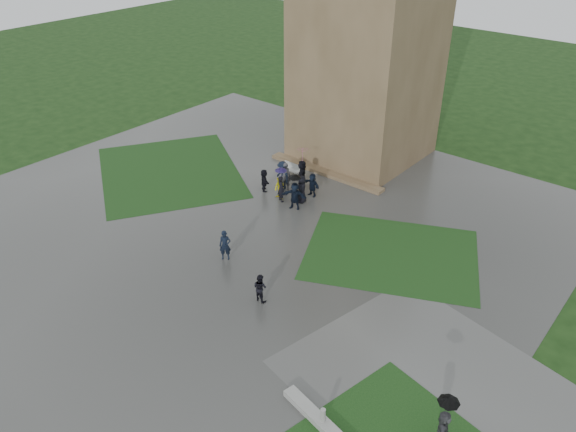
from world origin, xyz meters
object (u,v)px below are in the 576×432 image
Objects in this scene: tower at (369,28)px; pedestrian_path at (444,423)px; pedestrian_mid at (225,245)px; pedestrian_near at (260,287)px; bench at (291,169)px.

pedestrian_path is (15.93, -19.21, -7.92)m from tower.
tower is 10.63× the size of pedestrian_mid.
pedestrian_near is 10.46m from pedestrian_path.
bench is at bearing 143.18° from pedestrian_path.
pedestrian_near is (3.70, -1.37, -0.12)m from pedestrian_mid.
pedestrian_near is (7.33, -11.32, 0.30)m from bench.
bench is 0.85× the size of pedestrian_mid.
tower is 7.84× the size of pedestrian_path.
pedestrian_near is 0.63× the size of pedestrian_path.
pedestrian_mid is 0.74× the size of pedestrian_path.
tower is 26.18m from pedestrian_path.
bench is at bearing -105.74° from tower.
pedestrian_path is at bearing -34.76° from bench.
tower is at bearing 57.24° from pedestrian_mid.
pedestrian_near is at bearing 169.68° from pedestrian_path.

